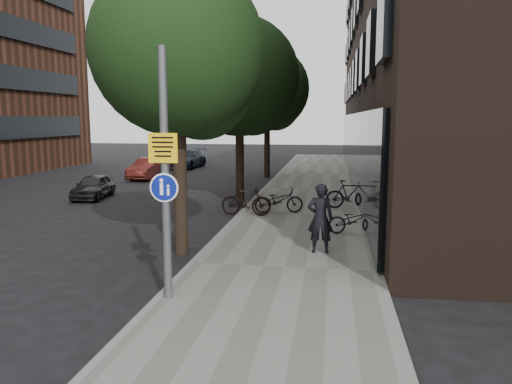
% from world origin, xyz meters
% --- Properties ---
extents(ground, '(120.00, 120.00, 0.00)m').
position_xyz_m(ground, '(0.00, 0.00, 0.00)').
color(ground, black).
rests_on(ground, ground).
extents(sidewalk, '(4.50, 60.00, 0.12)m').
position_xyz_m(sidewalk, '(0.25, 10.00, 0.06)').
color(sidewalk, slate).
rests_on(sidewalk, ground).
extents(curb_edge, '(0.15, 60.00, 0.13)m').
position_xyz_m(curb_edge, '(-2.00, 10.00, 0.07)').
color(curb_edge, slate).
rests_on(curb_edge, ground).
extents(building_right_dark_brick, '(12.00, 40.00, 18.00)m').
position_xyz_m(building_right_dark_brick, '(8.50, 22.00, 9.00)').
color(building_right_dark_brick, black).
rests_on(building_right_dark_brick, ground).
extents(street_tree_near, '(4.40, 4.40, 7.50)m').
position_xyz_m(street_tree_near, '(-2.53, 4.64, 5.11)').
color(street_tree_near, black).
rests_on(street_tree_near, ground).
extents(street_tree_mid, '(5.00, 5.00, 7.80)m').
position_xyz_m(street_tree_mid, '(-2.53, 13.14, 5.11)').
color(street_tree_mid, black).
rests_on(street_tree_mid, ground).
extents(street_tree_far, '(5.00, 5.00, 7.80)m').
position_xyz_m(street_tree_far, '(-2.53, 22.14, 5.11)').
color(street_tree_far, black).
rests_on(street_tree_far, ground).
extents(signpost, '(0.55, 0.16, 4.77)m').
position_xyz_m(signpost, '(-1.80, 1.01, 2.53)').
color(signpost, '#595B5E').
rests_on(signpost, sidewalk).
extents(pedestrian, '(0.68, 0.46, 1.81)m').
position_xyz_m(pedestrian, '(1.04, 4.74, 1.03)').
color(pedestrian, black).
rests_on(pedestrian, sidewalk).
extents(parked_bike_facade_near, '(1.67, 0.90, 0.83)m').
position_xyz_m(parked_bike_facade_near, '(2.00, 7.08, 0.54)').
color(parked_bike_facade_near, black).
rests_on(parked_bike_facade_near, sidewalk).
extents(parked_bike_facade_far, '(1.89, 0.76, 1.10)m').
position_xyz_m(parked_bike_facade_far, '(2.00, 11.34, 0.67)').
color(parked_bike_facade_far, black).
rests_on(parked_bike_facade_far, sidewalk).
extents(parked_bike_curb_near, '(1.90, 1.08, 0.94)m').
position_xyz_m(parked_bike_curb_near, '(-0.60, 10.03, 0.59)').
color(parked_bike_curb_near, black).
rests_on(parked_bike_curb_near, sidewalk).
extents(parked_bike_curb_far, '(1.83, 0.61, 1.09)m').
position_xyz_m(parked_bike_curb_far, '(-1.71, 9.39, 0.66)').
color(parked_bike_curb_far, black).
rests_on(parked_bike_curb_far, sidewalk).
extents(parked_car_near, '(1.64, 3.27, 1.07)m').
position_xyz_m(parked_car_near, '(-9.28, 12.88, 0.54)').
color(parked_car_near, black).
rests_on(parked_car_near, ground).
extents(parked_car_mid, '(1.54, 3.82, 1.24)m').
position_xyz_m(parked_car_mid, '(-9.44, 20.20, 0.62)').
color(parked_car_mid, maroon).
rests_on(parked_car_mid, ground).
extents(parked_car_far, '(2.20, 4.72, 1.33)m').
position_xyz_m(parked_car_far, '(-9.11, 26.88, 0.67)').
color(parked_car_far, black).
rests_on(parked_car_far, ground).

